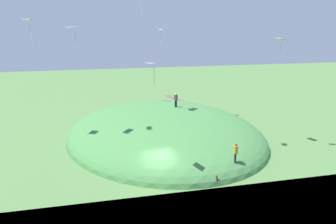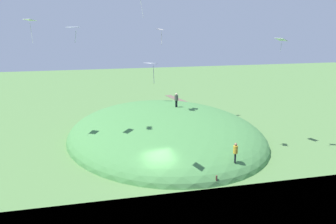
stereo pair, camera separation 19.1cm
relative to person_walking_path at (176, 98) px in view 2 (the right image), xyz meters
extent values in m
plane|color=#547E42|center=(-12.81, 5.02, -4.31)|extent=(160.00, 160.00, 0.00)
ellipsoid|color=#478544|center=(-1.24, 1.75, -4.31)|extent=(29.09, 22.77, 6.58)
cube|color=brown|center=(15.28, -6.30, -4.29)|extent=(16.74, 4.28, 0.04)
cube|color=black|center=(0.00, 0.00, -0.66)|extent=(0.21, 0.27, 0.82)
cylinder|color=#434741|center=(0.00, 0.00, 0.08)|extent=(0.57, 0.57, 0.65)
sphere|color=beige|center=(0.00, 0.00, 0.53)|extent=(0.25, 0.25, 0.25)
cube|color=black|center=(-13.97, -1.54, -2.61)|extent=(0.25, 0.17, 0.86)
cylinder|color=gold|center=(-13.97, -1.54, -1.84)|extent=(0.49, 0.49, 0.68)
sphere|color=#9E7050|center=(-13.97, -1.54, -1.37)|extent=(0.26, 0.26, 0.26)
cube|color=white|center=(-7.27, 11.56, 8.49)|extent=(1.25, 1.30, 0.05)
cylinder|color=white|center=(-7.23, 11.40, 7.65)|extent=(0.18, 0.19, 1.13)
cube|color=white|center=(-7.12, -9.29, 7.19)|extent=(1.35, 1.07, 0.31)
cylinder|color=white|center=(-6.95, -9.45, 6.42)|extent=(0.15, 0.04, 0.94)
cube|color=white|center=(-14.80, 6.07, 5.92)|extent=(1.03, 0.95, 0.09)
cylinder|color=white|center=(-14.58, 5.77, 5.01)|extent=(0.16, 0.10, 1.38)
cube|color=#F6E2CF|center=(-1.25, 2.26, 8.17)|extent=(1.19, 1.04, 0.14)
cylinder|color=#F6E2CF|center=(-1.14, 2.06, 7.20)|extent=(0.18, 0.07, 1.44)
cylinder|color=white|center=(-1.92, 4.38, 10.32)|extent=(0.27, 0.26, 1.78)
cube|color=white|center=(-5.00, 15.42, 9.13)|extent=(1.41, 1.36, 0.17)
cylinder|color=white|center=(-4.90, 15.37, 7.93)|extent=(0.30, 0.17, 1.80)
cylinder|color=brown|center=(-15.51, 0.75, -3.85)|extent=(0.14, 0.14, 0.94)
camera|label=1|loc=(-41.58, 11.54, 8.82)|focal=38.98mm
camera|label=2|loc=(-41.63, 11.36, 8.82)|focal=38.98mm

